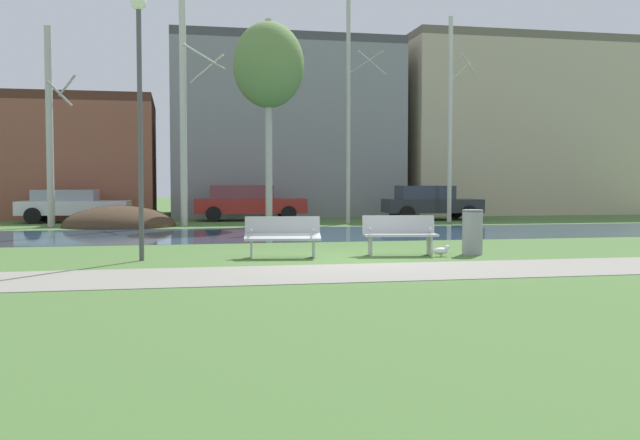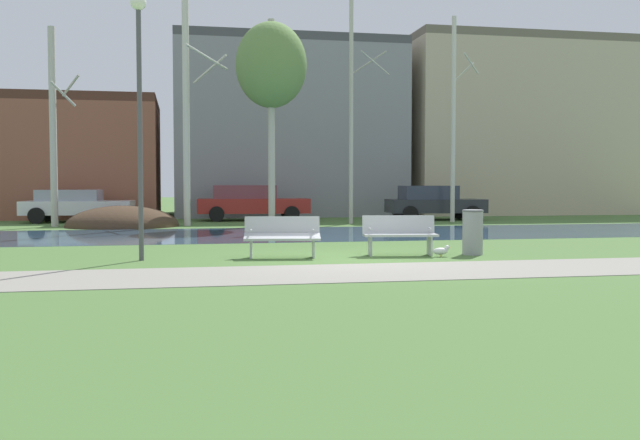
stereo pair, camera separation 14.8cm
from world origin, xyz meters
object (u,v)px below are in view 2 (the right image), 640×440
Objects in this scene: seagull at (441,251)px; streetlamp at (139,84)px; trash_bin at (473,231)px; bench_left at (282,235)px; bench_right at (400,234)px; parked_hatch_third_dark at (433,202)px; parked_sedan_second_red at (251,202)px; parked_van_nearest_white at (76,205)px.

streetlamp is (-6.28, 0.47, 3.45)m from seagull.
trash_bin is at bearing 19.79° from seagull.
streetlamp is at bearing 175.71° from seagull.
bench_left is 1.67× the size of trash_bin.
bench_left reaches higher than seagull.
streetlamp is (-5.49, 0.01, 3.11)m from bench_right.
bench_left is at bearing -120.93° from parked_hatch_third_dark.
bench_right is 15.53m from parked_sedan_second_red.
bench_left and bench_right have the same top height.
seagull is 0.08× the size of streetlamp.
parked_sedan_second_red is at bearing 172.18° from parked_hatch_third_dark.
parked_sedan_second_red reaches higher than seagull.
bench_right is at bearing -112.72° from parked_hatch_third_dark.
bench_right is 0.38× the size of parked_van_nearest_white.
parked_hatch_third_dark is at bearing 67.28° from bench_right.
trash_bin is 18.73m from parked_van_nearest_white.
parked_van_nearest_white is at bearing 176.28° from parked_hatch_third_dark.
trash_bin is at bearing -106.81° from parked_hatch_third_dark.
bench_right is 6.31m from streetlamp.
bench_left is 16.74m from parked_hatch_third_dark.
streetlamp is 15.95m from parked_van_nearest_white.
parked_hatch_third_dark reaches higher than parked_van_nearest_white.
trash_bin is 0.19× the size of streetlamp.
parked_sedan_second_red is at bearing 76.49° from streetlamp.
seagull is 0.08× the size of parked_sedan_second_red.
bench_left is 0.38× the size of parked_van_nearest_white.
streetlamp reaches higher than parked_hatch_third_dark.
parked_van_nearest_white reaches higher than bench_left.
parked_sedan_second_red reaches higher than bench_left.
bench_left is 4.25m from streetlamp.
trash_bin is 2.44× the size of seagull.
streetlamp reaches higher than bench_left.
parked_sedan_second_red is (0.81, 15.43, 0.32)m from bench_left.
streetlamp reaches higher than parked_sedan_second_red.
bench_left is 2.59m from bench_right.
bench_left is 4.22m from trash_bin.
parked_van_nearest_white is 1.04× the size of parked_hatch_third_dark.
parked_van_nearest_white is at bearing 120.14° from bench_right.
parked_van_nearest_white is at bearing 124.20° from trash_bin.
parked_hatch_third_dark is at bearing 59.07° from bench_left.
bench_left is 0.40× the size of parked_hatch_third_dark.
streetlamp is at bearing 179.80° from bench_left.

